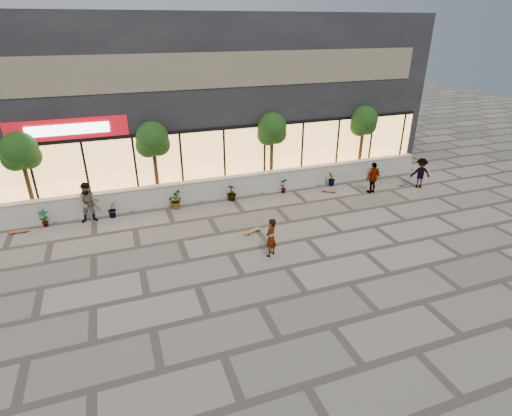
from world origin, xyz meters
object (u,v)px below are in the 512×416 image
object	(u,v)px
skater_right_far	(420,173)
skateboard_center	(252,231)
tree_east	(364,122)
skater_left	(89,203)
tree_mideast	(272,131)
skateboard_left	(20,231)
skateboard_right_far	(404,184)
tree_midwest	(153,141)
skater_right_near	(373,178)
tree_west	(20,153)
skateboard_right_near	(329,191)
skater_center	(271,238)

from	to	relation	value
skater_right_far	skateboard_center	size ratio (longest dim) A/B	1.89
tree_east	skateboard_center	world-z (taller)	tree_east
skater_left	skateboard_center	world-z (taller)	skater_left
tree_mideast	tree_east	size ratio (longest dim) A/B	1.00
skateboard_left	skateboard_center	bearing A→B (deg)	-19.43
skater_right_far	skateboard_right_far	world-z (taller)	skater_right_far
tree_midwest	skater_right_near	world-z (taller)	tree_midwest
tree_west	tree_midwest	bearing A→B (deg)	0.00
tree_west	skateboard_center	size ratio (longest dim) A/B	4.59
skateboard_right_far	skater_right_far	bearing A→B (deg)	-65.55
tree_east	skateboard_right_far	world-z (taller)	tree_east
tree_east	skateboard_right_near	bearing A→B (deg)	-146.68
skateboard_right_far	skateboard_right_near	bearing A→B (deg)	152.40
skateboard_left	skater_right_near	bearing A→B (deg)	-4.07
tree_midwest	skater_right_far	bearing A→B (deg)	-12.69
skater_center	skateboard_right_near	distance (m)	7.04
skater_right_far	skateboard_center	bearing A→B (deg)	31.69
tree_east	skateboard_right_near	distance (m)	4.67
skater_right_near	skater_right_far	world-z (taller)	skater_right_near
skater_center	skateboard_right_near	size ratio (longest dim) A/B	2.04
tree_east	skateboard_left	size ratio (longest dim) A/B	5.49
skateboard_left	tree_mideast	bearing A→B (deg)	7.50
skateboard_left	tree_west	bearing A→B (deg)	73.25
tree_mideast	skater_center	xyz separation A→B (m)	(-2.72, -6.74, -2.22)
skateboard_right_near	skater_center	bearing A→B (deg)	-104.87
tree_west	skateboard_left	xyz separation A→B (m)	(-0.46, -1.50, -2.91)
tree_mideast	skater_right_near	size ratio (longest dim) A/B	2.40
tree_east	skateboard_left	xyz separation A→B (m)	(-17.46, -1.50, -2.91)
tree_midwest	skateboard_left	distance (m)	6.80
skateboard_right_far	skateboard_left	bearing A→B (deg)	155.66
tree_mideast	skater_center	bearing A→B (deg)	-111.99
tree_west	tree_midwest	size ratio (longest dim) A/B	1.00
tree_east	skater_center	world-z (taller)	tree_east
tree_west	skater_center	world-z (taller)	tree_west
tree_mideast	skateboard_center	distance (m)	6.26
tree_midwest	skater_left	bearing A→B (deg)	-155.71
tree_midwest	skater_center	distance (m)	7.82
skater_left	skateboard_left	size ratio (longest dim) A/B	2.56
skater_left	skateboard_center	bearing A→B (deg)	-27.02
skateboard_center	tree_east	bearing A→B (deg)	9.56
skateboard_left	skater_right_far	bearing A→B (deg)	-4.08
skateboard_left	skateboard_right_near	world-z (taller)	skateboard_right_near
skater_center	skater_left	size ratio (longest dim) A/B	0.84
skater_right_near	skateboard_center	distance (m)	7.60
tree_mideast	skateboard_center	world-z (taller)	tree_mideast
skater_center	skateboard_center	distance (m)	2.05
tree_west	skater_left	distance (m)	3.46
skater_right_near	skateboard_right_near	world-z (taller)	skater_right_near
tree_east	skater_right_near	world-z (taller)	tree_east
tree_east	skateboard_right_far	bearing A→B (deg)	-62.90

